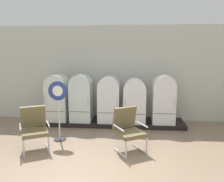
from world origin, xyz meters
name	(u,v)px	position (x,y,z in m)	size (l,w,h in m)	color
ground	(95,173)	(0.00, 0.00, -0.03)	(12.00, 10.00, 0.05)	#887059
back_wall	(112,73)	(0.00, 3.66, 1.61)	(11.76, 0.12, 3.19)	beige
display_plinth	(110,122)	(0.00, 3.02, 0.07)	(4.71, 0.95, 0.13)	black
refrigerator_0	(58,96)	(-1.67, 2.91, 0.92)	(0.67, 0.67, 1.49)	silver
refrigerator_1	(81,96)	(-0.90, 2.90, 0.92)	(0.66, 0.65, 1.50)	silver
refrigerator_2	(109,98)	(-0.02, 2.92, 0.90)	(0.67, 0.69, 1.45)	white
refrigerator_3	(134,99)	(0.78, 2.92, 0.86)	(0.68, 0.68, 1.39)	white
refrigerator_4	(164,98)	(1.67, 2.89, 0.92)	(0.68, 0.62, 1.50)	white
armchair_left	(34,127)	(-1.61, 0.94, 0.55)	(0.83, 0.86, 1.03)	silver
armchair_right	(128,128)	(0.61, 1.05, 0.55)	(0.84, 0.87, 1.03)	silver
sign_stand	(59,110)	(-1.20, 1.55, 0.81)	(0.50, 0.32, 1.57)	#2D2D30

